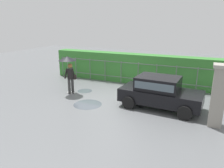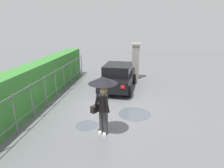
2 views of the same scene
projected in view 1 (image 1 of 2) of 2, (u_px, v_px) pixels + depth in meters
name	position (u px, v px, depth m)	size (l,w,h in m)	color
ground_plane	(112.00, 100.00, 11.11)	(40.00, 40.00, 0.00)	slate
car	(160.00, 91.00, 9.92)	(3.82, 2.04, 1.48)	black
pedestrian	(69.00, 66.00, 11.64)	(0.96, 0.96, 2.10)	#333333
gate_pillar	(218.00, 95.00, 8.02)	(0.60, 0.60, 2.42)	gray
fence_section	(129.00, 72.00, 13.49)	(10.32, 0.05, 1.50)	#59605B
hedge_row	(133.00, 68.00, 14.08)	(11.27, 0.90, 1.90)	#387F33
puddle_near	(88.00, 104.00, 10.48)	(1.39, 1.39, 0.00)	#4C545B
puddle_far	(85.00, 91.00, 12.52)	(0.85, 0.85, 0.00)	#4C545B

